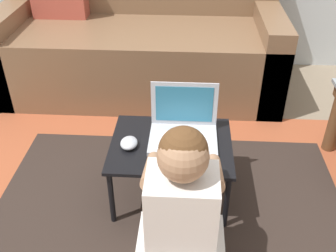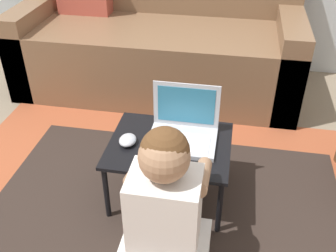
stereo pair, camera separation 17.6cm
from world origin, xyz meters
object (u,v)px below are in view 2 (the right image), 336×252
(laptop_desk, at_px, (170,149))
(person_seated, at_px, (165,220))
(computer_mouse, at_px, (128,140))
(laptop, at_px, (183,132))
(couch, at_px, (158,44))

(laptop_desk, relative_size, person_seated, 0.80)
(computer_mouse, height_order, person_seated, person_seated)
(person_seated, bearing_deg, computer_mouse, 121.35)
(laptop, distance_m, person_seated, 0.48)
(laptop, distance_m, computer_mouse, 0.25)
(computer_mouse, relative_size, person_seated, 0.14)
(laptop, relative_size, computer_mouse, 3.16)
(person_seated, bearing_deg, laptop, 90.84)
(laptop_desk, distance_m, person_seated, 0.44)
(person_seated, bearing_deg, couch, 102.46)
(laptop_desk, bearing_deg, couch, 104.21)
(laptop_desk, distance_m, computer_mouse, 0.19)
(couch, xyz_separation_m, person_seated, (0.34, -1.54, -0.01))
(couch, relative_size, laptop_desk, 3.43)
(laptop, xyz_separation_m, person_seated, (0.01, -0.48, -0.05))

